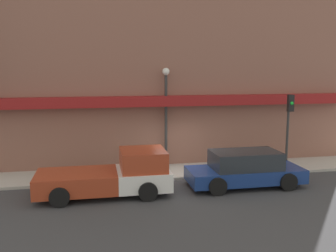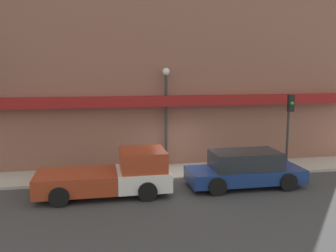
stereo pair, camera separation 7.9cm
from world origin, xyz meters
name	(u,v)px [view 1 (the left image)]	position (x,y,z in m)	size (l,w,h in m)	color
ground_plane	(184,180)	(0.00, 0.00, 0.00)	(80.00, 80.00, 0.00)	#38383A
sidewalk	(179,171)	(0.00, 1.21, 0.06)	(36.00, 2.41, 0.13)	#ADA89E
building	(168,55)	(-0.01, 3.89, 5.64)	(19.80, 3.80, 11.31)	brown
pickup_truck	(113,175)	(-3.22, -1.34, 0.78)	(5.20, 2.27, 1.76)	white
parked_car	(245,169)	(2.31, -1.34, 0.74)	(4.88, 2.08, 1.52)	navy
fire_hydrant	(126,170)	(-2.57, 0.65, 0.44)	(0.21, 0.21, 0.62)	#196633
street_lamp	(166,104)	(-0.46, 2.05, 3.22)	(0.36, 0.36, 4.87)	#2D2D2D
traffic_light	(289,118)	(5.24, 0.48, 2.61)	(0.28, 0.42, 3.61)	#2D2D2D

